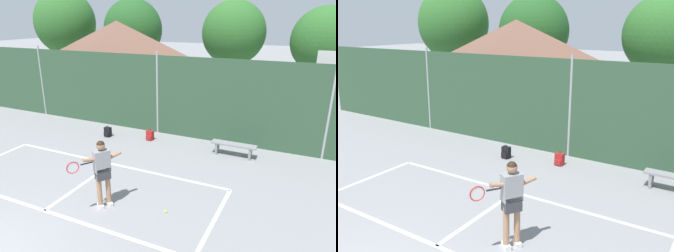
{
  "view_description": "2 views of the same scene",
  "coord_description": "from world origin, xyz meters",
  "views": [
    {
      "loc": [
        5.8,
        -2.42,
        4.68
      ],
      "look_at": [
        1.78,
        6.23,
        1.4
      ],
      "focal_mm": 33.32,
      "sensor_mm": 36.0,
      "label": 1
    },
    {
      "loc": [
        4.9,
        -2.4,
        4.41
      ],
      "look_at": [
        -0.64,
        6.06,
        1.64
      ],
      "focal_mm": 40.12,
      "sensor_mm": 36.0,
      "label": 2
    }
  ],
  "objects": [
    {
      "name": "tennis_player",
      "position": [
        1.3,
        3.29,
        1.11
      ],
      "size": [
        0.75,
        1.29,
        1.85
      ],
      "color": "silver",
      "rests_on": "ground"
    },
    {
      "name": "tennis_ball",
      "position": [
        2.88,
        3.72,
        0.03
      ],
      "size": [
        0.07,
        0.07,
        0.07
      ],
      "primitive_type": "sphere",
      "color": "#CCE033",
      "rests_on": "ground"
    },
    {
      "name": "treeline_backdrop",
      "position": [
        -0.12,
        17.15,
        4.15
      ],
      "size": [
        28.19,
        4.48,
        6.88
      ],
      "color": "brown",
      "rests_on": "ground"
    },
    {
      "name": "courtside_bench",
      "position": [
        3.6,
        7.88,
        0.36
      ],
      "size": [
        1.6,
        0.36,
        0.48
      ],
      "color": "gray",
      "rests_on": "ground"
    },
    {
      "name": "clubhouse_building",
      "position": [
        -5.04,
        13.7,
        2.38
      ],
      "size": [
        6.69,
        4.55,
        4.59
      ],
      "color": "silver",
      "rests_on": "ground"
    },
    {
      "name": "chainlink_fence",
      "position": [
        0.0,
        9.0,
        1.66
      ],
      "size": [
        26.09,
        0.09,
        3.46
      ],
      "color": "#2D4C33",
      "rests_on": "ground"
    },
    {
      "name": "basketball_hoop",
      "position": [
        6.32,
        11.0,
        2.31
      ],
      "size": [
        0.9,
        0.67,
        3.55
      ],
      "color": "yellow",
      "rests_on": "ground"
    },
    {
      "name": "backpack_red",
      "position": [
        0.13,
        8.02,
        0.19
      ],
      "size": [
        0.29,
        0.26,
        0.46
      ],
      "color": "maroon",
      "rests_on": "ground"
    },
    {
      "name": "backpack_black",
      "position": [
        -1.66,
        7.62,
        0.19
      ],
      "size": [
        0.29,
        0.25,
        0.46
      ],
      "color": "black",
      "rests_on": "ground"
    }
  ]
}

